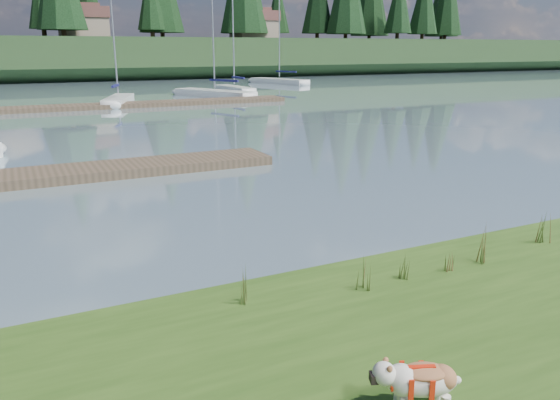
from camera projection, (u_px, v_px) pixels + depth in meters
ground at (78, 109)px, 36.64m from camera, size 200.00×200.00×0.00m
ridge at (38, 59)px, 73.12m from camera, size 200.00×20.00×5.00m
bulldog at (421, 379)px, 5.65m from camera, size 0.95×0.62×0.56m
dock_near at (24, 178)px, 16.76m from camera, size 16.00×2.00×0.30m
dock_far at (109, 106)px, 37.45m from camera, size 26.00×2.20×0.30m
sailboat_bg_2 at (120, 99)px, 40.24m from camera, size 3.64×7.12×10.70m
sailboat_bg_3 at (208, 93)px, 46.13m from camera, size 5.45×8.93×13.15m
sailboat_bg_4 at (232, 89)px, 50.58m from camera, size 1.76×7.09×10.46m
sailboat_bg_5 at (275, 81)px, 62.65m from camera, size 4.59×8.84×12.45m
weed_0 at (363, 276)px, 8.49m from camera, size 0.17×0.14×0.54m
weed_1 at (405, 269)px, 8.90m from camera, size 0.17×0.14×0.41m
weed_2 at (484, 245)px, 9.56m from camera, size 0.17×0.14×0.79m
weed_3 at (242, 287)px, 8.05m from camera, size 0.17×0.14×0.60m
weed_4 at (446, 259)px, 9.25m from camera, size 0.17×0.14×0.50m
weed_5 at (543, 227)px, 10.57m from camera, size 0.17×0.14×0.72m
mud_lip at (302, 287)px, 9.32m from camera, size 60.00×0.50×0.14m
conifer_8 at (399, 0)px, 88.88m from camera, size 4.62×4.62×11.77m
house_1 at (83, 22)px, 72.64m from camera, size 6.30×5.30×4.65m
house_2 at (254, 24)px, 81.11m from camera, size 6.30×5.30×4.65m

